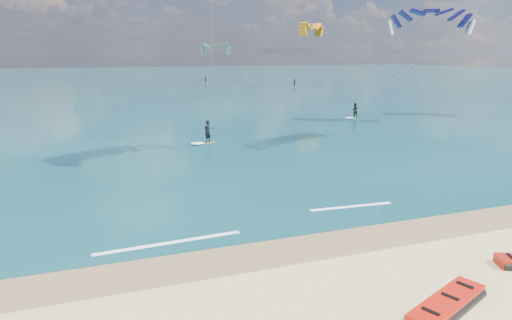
{
  "coord_description": "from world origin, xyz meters",
  "views": [
    {
      "loc": [
        -6.15,
        -11.33,
        7.17
      ],
      "look_at": [
        0.78,
        8.0,
        2.25
      ],
      "focal_mm": 32.0,
      "sensor_mm": 36.0,
      "label": 1
    }
  ],
  "objects": [
    {
      "name": "ground",
      "position": [
        0.0,
        40.0,
        0.0
      ],
      "size": [
        320.0,
        320.0,
        0.0
      ],
      "primitive_type": "plane",
      "color": "tan",
      "rests_on": "ground"
    },
    {
      "name": "wet_sand_strip",
      "position": [
        0.0,
        3.0,
        0.0
      ],
      "size": [
        320.0,
        2.4,
        0.01
      ],
      "primitive_type": "cube",
      "color": "brown",
      "rests_on": "ground"
    },
    {
      "name": "sea",
      "position": [
        0.0,
        104.0,
        0.02
      ],
      "size": [
        320.0,
        200.0,
        0.04
      ],
      "primitive_type": "cube",
      "color": "#0A363B",
      "rests_on": "ground"
    },
    {
      "name": "packed_kite_left",
      "position": [
        2.83,
        -2.28,
        0.0
      ],
      "size": [
        3.63,
        2.43,
        0.44
      ],
      "primitive_type": null,
      "rotation": [
        0.0,
        0.0,
        0.39
      ],
      "color": "red",
      "rests_on": "ground"
    },
    {
      "name": "kitesurfer_main",
      "position": [
        3.28,
        19.72,
        7.77
      ],
      "size": [
        9.1,
        10.24,
        15.06
      ],
      "rotation": [
        0.0,
        0.0,
        0.42
      ],
      "color": "gold",
      "rests_on": "sea"
    },
    {
      "name": "kitesurfer_far",
      "position": [
        23.21,
        28.89,
        6.41
      ],
      "size": [
        11.44,
        8.48,
        12.57
      ],
      "rotation": [
        0.0,
        0.0,
        0.42
      ],
      "color": "#9AC41D",
      "rests_on": "sea"
    },
    {
      "name": "shoreline_foam",
      "position": [
        -0.1,
        5.55,
        0.04
      ],
      "size": [
        13.64,
        1.84,
        0.01
      ],
      "color": "white",
      "rests_on": "ground"
    },
    {
      "name": "distant_kites",
      "position": [
        -3.97,
        79.1,
        5.53
      ],
      "size": [
        80.86,
        35.35,
        12.99
      ],
      "color": "#2C7946",
      "rests_on": "ground"
    }
  ]
}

